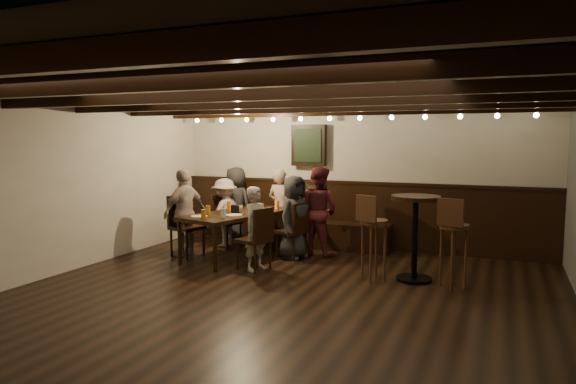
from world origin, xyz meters
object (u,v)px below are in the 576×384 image
at_px(person_left_near, 225,213).
at_px(bar_stool_left, 373,249).
at_px(chair_right_near, 292,241).
at_px(person_right_far, 256,229).
at_px(person_bench_centre, 280,208).
at_px(chair_left_near, 226,231).
at_px(chair_left_far, 187,237).
at_px(person_bench_right, 318,211).
at_px(person_bench_left, 236,204).
at_px(person_left_far, 185,213).
at_px(dining_table, 239,216).
at_px(bar_stool_right, 453,255).
at_px(chair_right_far, 255,251).
at_px(high_top_table, 415,225).
at_px(person_right_near, 294,217).

relative_size(person_left_near, bar_stool_left, 1.03).
height_order(chair_right_near, person_right_far, person_right_far).
bearing_deg(person_bench_centre, person_left_near, 38.66).
distance_m(chair_left_near, chair_left_far, 0.90).
height_order(person_bench_right, person_left_near, person_bench_right).
relative_size(person_bench_left, person_left_far, 0.97).
relative_size(dining_table, bar_stool_right, 1.79).
bearing_deg(person_left_near, chair_right_near, 90.00).
distance_m(chair_right_far, bar_stool_right, 2.70).
xyz_separation_m(person_bench_centre, high_top_table, (2.52, -1.31, 0.07)).
xyz_separation_m(chair_right_far, person_left_near, (-1.20, 1.24, 0.32)).
height_order(person_bench_right, person_left_far, person_bench_right).
height_order(chair_right_near, chair_right_far, chair_right_far).
bearing_deg(chair_right_far, person_right_far, -90.00).
bearing_deg(person_bench_centre, chair_left_near, 39.85).
bearing_deg(dining_table, chair_left_near, 147.96).
height_order(chair_right_far, person_left_near, person_left_near).
distance_m(person_left_near, bar_stool_right, 4.04).
bearing_deg(person_bench_left, chair_right_far, 140.18).
relative_size(chair_right_near, person_bench_left, 0.65).
bearing_deg(person_left_far, chair_right_far, 90.00).
relative_size(chair_right_far, high_top_table, 0.79).
height_order(chair_left_near, person_right_near, person_right_near).
relative_size(dining_table, person_bench_centre, 1.53).
bearing_deg(person_left_far, chair_left_near, 178.02).
relative_size(dining_table, bar_stool_left, 1.79).
distance_m(person_left_far, bar_stool_left, 3.13).
xyz_separation_m(chair_right_far, bar_stool_right, (2.69, 0.16, 0.15)).
bearing_deg(person_right_far, person_left_far, 90.00).
bearing_deg(chair_right_far, high_top_table, -67.43).
distance_m(chair_left_near, person_left_near, 0.32).
bearing_deg(chair_right_far, chair_left_near, 57.96).
height_order(chair_left_near, person_bench_right, person_bench_right).
height_order(chair_right_far, person_right_near, person_right_near).
height_order(person_bench_right, bar_stool_left, person_bench_right).
xyz_separation_m(dining_table, chair_right_far, (0.58, -0.61, -0.38)).
bearing_deg(dining_table, person_right_far, -30.96).
height_order(person_bench_left, bar_stool_left, person_bench_left).
xyz_separation_m(person_bench_left, person_bench_right, (1.74, -0.45, 0.03)).
height_order(person_bench_left, high_top_table, person_bench_left).
bearing_deg(bar_stool_left, person_left_far, -161.53).
bearing_deg(chair_left_near, high_top_table, 89.17).
relative_size(person_bench_centre, high_top_table, 1.19).
bearing_deg(chair_left_near, person_bench_left, -158.08).
bearing_deg(person_right_far, bar_stool_right, -72.04).
xyz_separation_m(chair_left_near, person_bench_right, (1.68, 0.03, 0.44)).
bearing_deg(bar_stool_right, dining_table, -175.78).
relative_size(chair_left_far, person_bench_right, 0.68).
height_order(person_bench_right, person_right_far, person_bench_right).
height_order(chair_right_near, person_right_near, person_right_near).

